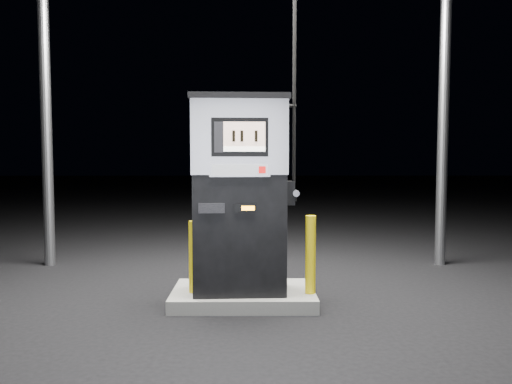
{
  "coord_description": "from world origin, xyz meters",
  "views": [
    {
      "loc": [
        0.09,
        -5.58,
        1.64
      ],
      "look_at": [
        0.14,
        0.0,
        1.26
      ],
      "focal_mm": 35.0,
      "sensor_mm": 36.0,
      "label": 1
    }
  ],
  "objects": [
    {
      "name": "ground",
      "position": [
        0.0,
        0.0,
        0.0
      ],
      "size": [
        80.0,
        80.0,
        0.0
      ],
      "primitive_type": "plane",
      "color": "black",
      "rests_on": "ground"
    },
    {
      "name": "pump_island",
      "position": [
        0.0,
        0.0,
        0.07
      ],
      "size": [
        1.6,
        1.0,
        0.15
      ],
      "primitive_type": "cube",
      "color": "slate",
      "rests_on": "ground"
    },
    {
      "name": "bollard_right",
      "position": [
        0.74,
        -0.17,
        0.58
      ],
      "size": [
        0.14,
        0.14,
        0.86
      ],
      "primitive_type": "cylinder",
      "rotation": [
        0.0,
        0.0,
        0.23
      ],
      "color": "yellow",
      "rests_on": "pump_island"
    },
    {
      "name": "bollard_left",
      "position": [
        -0.55,
        -0.12,
        0.55
      ],
      "size": [
        0.12,
        0.12,
        0.8
      ],
      "primitive_type": "cylinder",
      "rotation": [
        0.0,
        0.0,
        -0.12
      ],
      "color": "yellow",
      "rests_on": "pump_island"
    },
    {
      "name": "fuel_dispenser",
      "position": [
        -0.04,
        -0.1,
        1.26
      ],
      "size": [
        1.2,
        0.68,
        4.49
      ],
      "rotation": [
        0.0,
        0.0,
        0.04
      ],
      "color": "black",
      "rests_on": "pump_island"
    }
  ]
}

